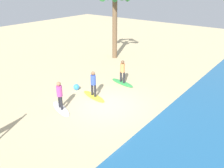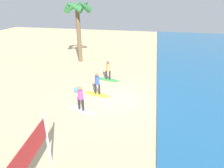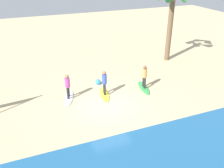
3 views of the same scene
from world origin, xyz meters
name	(u,v)px [view 2 (image 2 of 3)]	position (x,y,z in m)	size (l,w,h in m)	color
ground_plane	(114,99)	(0.00, 0.00, 0.00)	(60.00, 60.00, 0.00)	#CCB789
surfboard_green	(108,79)	(-3.24, -1.20, 0.04)	(2.10, 0.56, 0.09)	green
surfer_green	(108,69)	(-3.24, -1.20, 1.04)	(0.32, 0.45, 1.64)	#232328
surfboard_yellow	(98,94)	(-0.32, -1.33, 0.04)	(2.10, 0.56, 0.09)	yellow
surfer_yellow	(97,82)	(-0.32, -1.33, 1.04)	(0.32, 0.45, 1.64)	#232328
surfboard_white	(81,110)	(2.05, -1.73, 0.04)	(2.10, 0.56, 0.09)	white
surfer_white	(80,97)	(2.05, -1.73, 1.04)	(0.32, 0.44, 1.64)	#232328
palm_tree	(77,12)	(-7.91, -5.47, 5.24)	(2.88, 3.03, 6.54)	brown
beach_ball	(77,90)	(-0.43, -3.00, 0.20)	(0.40, 0.40, 0.40)	#338CE5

